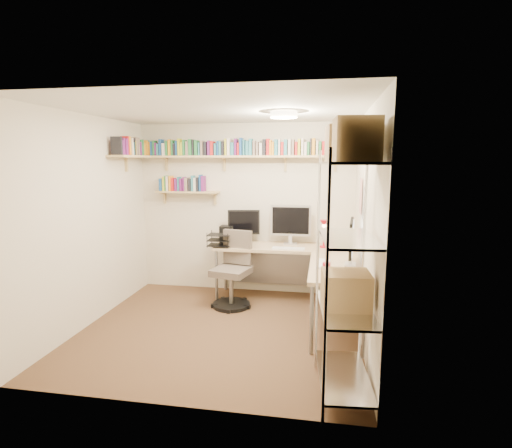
{
  "coord_description": "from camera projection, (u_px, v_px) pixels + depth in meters",
  "views": [
    {
      "loc": [
        1.16,
        -4.3,
        1.97
      ],
      "look_at": [
        0.33,
        0.55,
        1.18
      ],
      "focal_mm": 28.0,
      "sensor_mm": 36.0,
      "label": 1
    }
  ],
  "objects": [
    {
      "name": "ground",
      "position": [
        221.0,
        329.0,
        4.69
      ],
      "size": [
        3.2,
        3.2,
        0.0
      ],
      "primitive_type": "plane",
      "color": "#4A2F1F",
      "rests_on": "ground"
    },
    {
      "name": "office_chair",
      "position": [
        233.0,
        275.0,
        5.42
      ],
      "size": [
        0.55,
        0.56,
        1.02
      ],
      "rotation": [
        0.0,
        0.0,
        -0.24
      ],
      "color": "black",
      "rests_on": "ground"
    },
    {
      "name": "wall_shelves",
      "position": [
        213.0,
        156.0,
        5.7
      ],
      "size": [
        3.12,
        1.09,
        0.8
      ],
      "color": "tan",
      "rests_on": "ground"
    },
    {
      "name": "wire_rack",
      "position": [
        349.0,
        216.0,
        3.17
      ],
      "size": [
        0.51,
        0.92,
        2.27
      ],
      "rotation": [
        0.0,
        0.0,
        0.09
      ],
      "color": "silver",
      "rests_on": "ground"
    },
    {
      "name": "corner_desk",
      "position": [
        288.0,
        251.0,
        5.36
      ],
      "size": [
        2.06,
        1.97,
        1.34
      ],
      "color": "tan",
      "rests_on": "ground"
    },
    {
      "name": "room_shell",
      "position": [
        219.0,
        198.0,
        4.45
      ],
      "size": [
        3.24,
        3.04,
        2.52
      ],
      "color": "beige",
      "rests_on": "ground"
    }
  ]
}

